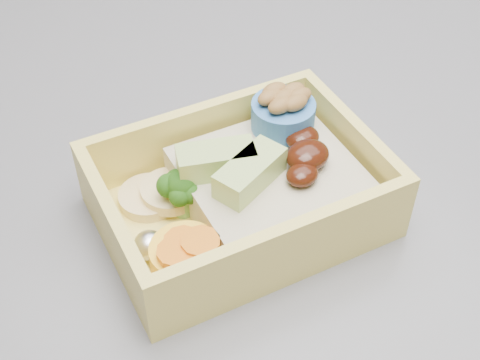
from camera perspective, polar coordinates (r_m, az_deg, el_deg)
bento_box at (r=0.44m, az=0.55°, el=-0.69°), size 0.20×0.16×0.07m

